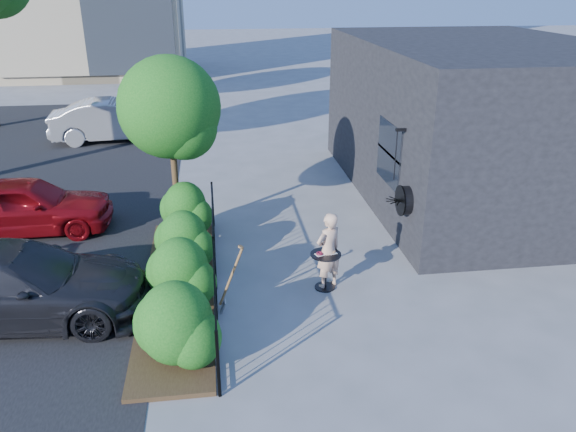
{
  "coord_description": "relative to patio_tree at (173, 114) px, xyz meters",
  "views": [
    {
      "loc": [
        -1.4,
        -9.37,
        5.43
      ],
      "look_at": [
        -0.05,
        0.53,
        1.2
      ],
      "focal_mm": 35.0,
      "sensor_mm": 36.0,
      "label": 1
    }
  ],
  "objects": [
    {
      "name": "planting_bed",
      "position": [
        0.04,
        -2.76,
        -2.72
      ],
      "size": [
        1.3,
        6.0,
        0.08
      ],
      "primitive_type": "cube",
      "color": "#382616",
      "rests_on": "ground"
    },
    {
      "name": "woman",
      "position": [
        2.85,
        -2.95,
        -2.01
      ],
      "size": [
        0.66,
        0.58,
        1.51
      ],
      "primitive_type": "imported",
      "rotation": [
        0.0,
        0.0,
        3.64
      ],
      "color": "#D9AA8C",
      "rests_on": "ground"
    },
    {
      "name": "cafe_table",
      "position": [
        2.79,
        -3.0,
        -2.26
      ],
      "size": [
        0.58,
        0.58,
        0.77
      ],
      "rotation": [
        0.0,
        0.0,
        0.36
      ],
      "color": "black",
      "rests_on": "ground"
    },
    {
      "name": "car_red",
      "position": [
        -3.53,
        0.47,
        -2.11
      ],
      "size": [
        3.86,
        1.58,
        1.31
      ],
      "primitive_type": "imported",
      "rotation": [
        0.0,
        0.0,
        1.58
      ],
      "color": "maroon",
      "rests_on": "ground"
    },
    {
      "name": "fence",
      "position": [
        0.74,
        -2.76,
        -2.2
      ],
      "size": [
        0.05,
        6.05,
        1.1
      ],
      "color": "black",
      "rests_on": "ground"
    },
    {
      "name": "car_darkgrey",
      "position": [
        -2.66,
        -3.28,
        -2.1
      ],
      "size": [
        4.69,
        2.13,
        1.33
      ],
      "primitive_type": "imported",
      "rotation": [
        0.0,
        0.0,
        1.51
      ],
      "color": "black",
      "rests_on": "ground"
    },
    {
      "name": "ground",
      "position": [
        2.24,
        -2.76,
        -2.76
      ],
      "size": [
        120.0,
        120.0,
        0.0
      ],
      "primitive_type": "plane",
      "color": "gray",
      "rests_on": "ground"
    },
    {
      "name": "shovel",
      "position": [
        0.98,
        -3.57,
        -2.19
      ],
      "size": [
        0.47,
        0.17,
        1.31
      ],
      "color": "brown",
      "rests_on": "ground"
    },
    {
      "name": "shrubs",
      "position": [
        0.14,
        -2.66,
        -2.06
      ],
      "size": [
        1.1,
        5.6,
        1.24
      ],
      "color": "#135515",
      "rests_on": "ground"
    },
    {
      "name": "car_silver",
      "position": [
        -2.65,
        8.47,
        -2.03
      ],
      "size": [
        4.58,
        1.93,
        1.47
      ],
      "primitive_type": "imported",
      "rotation": [
        0.0,
        0.0,
        1.66
      ],
      "color": "#A3A3A8",
      "rests_on": "ground"
    },
    {
      "name": "patio_tree",
      "position": [
        0.0,
        0.0,
        0.0
      ],
      "size": [
        2.2,
        2.2,
        3.94
      ],
      "color": "#3F2B19",
      "rests_on": "ground"
    },
    {
      "name": "shop_building",
      "position": [
        7.73,
        1.74,
        -0.76
      ],
      "size": [
        6.22,
        9.0,
        4.0
      ],
      "color": "black",
      "rests_on": "ground"
    }
  ]
}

